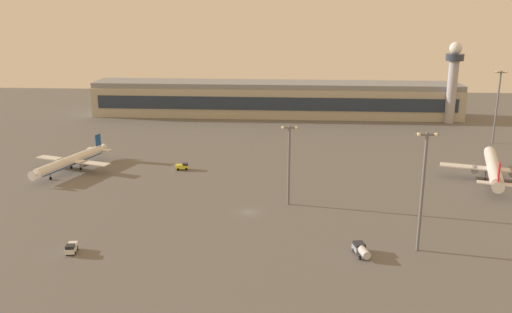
# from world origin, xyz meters

# --- Properties ---
(ground_plane) EXTENTS (416.00, 416.00, 0.00)m
(ground_plane) POSITION_xyz_m (0.00, 0.00, 0.00)
(ground_plane) COLOR #605E5B
(terminal_building) EXTENTS (177.10, 22.40, 16.40)m
(terminal_building) POSITION_xyz_m (2.38, 129.76, 8.09)
(terminal_building) COLOR #B2AD99
(terminal_building) RESTS_ON ground
(control_tower) EXTENTS (8.00, 8.00, 36.82)m
(control_tower) POSITION_xyz_m (83.34, 118.06, 21.32)
(control_tower) COLOR #A8A8B2
(control_tower) RESTS_ON ground
(airplane_far_stand) EXTENTS (27.34, 34.78, 9.13)m
(airplane_far_stand) POSITION_xyz_m (-61.37, 32.91, 3.45)
(airplane_far_stand) COLOR silver
(airplane_far_stand) RESTS_ON ground
(airplane_terminal_side) EXTENTS (31.57, 40.21, 10.49)m
(airplane_terminal_side) POSITION_xyz_m (73.60, 31.90, 3.96)
(airplane_terminal_side) COLOR silver
(airplane_terminal_side) RESTS_ON ground
(fuel_truck) EXTENTS (3.63, 6.62, 2.35)m
(fuel_truck) POSITION_xyz_m (26.54, -23.72, 1.37)
(fuel_truck) COLOR gray
(fuel_truck) RESTS_ON ground
(maintenance_van) EXTENTS (4.49, 2.89, 2.25)m
(maintenance_van) POSITION_xyz_m (-25.28, 36.39, 1.18)
(maintenance_van) COLOR yellow
(maintenance_van) RESTS_ON ground
(baggage_tractor) EXTENTS (2.62, 4.41, 2.25)m
(baggage_tractor) POSITION_xyz_m (-37.47, -26.82, 1.18)
(baggage_tractor) COLOR white
(baggage_tractor) RESTS_ON ground
(apron_light_west) EXTENTS (4.80, 0.90, 28.52)m
(apron_light_west) POSITION_xyz_m (90.31, 80.26, 16.14)
(apron_light_west) COLOR slate
(apron_light_west) RESTS_ON ground
(apron_light_central) EXTENTS (4.80, 0.90, 22.21)m
(apron_light_central) POSITION_xyz_m (10.21, 6.60, 12.89)
(apron_light_central) COLOR slate
(apron_light_central) RESTS_ON ground
(apron_light_east) EXTENTS (4.80, 0.90, 27.26)m
(apron_light_east) POSITION_xyz_m (39.37, -20.41, 15.49)
(apron_light_east) COLOR slate
(apron_light_east) RESTS_ON ground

